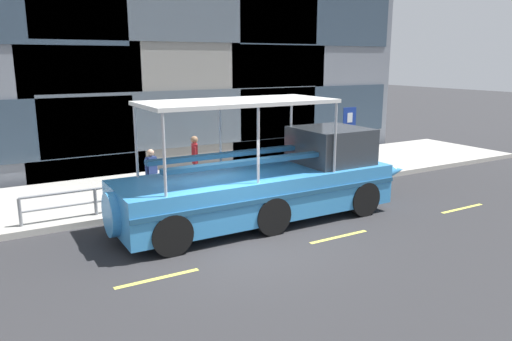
% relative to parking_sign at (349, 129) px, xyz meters
% --- Properties ---
extents(ground_plane, '(120.00, 120.00, 0.00)m').
position_rel_parking_sign_xyz_m(ground_plane, '(-6.79, -3.89, -1.88)').
color(ground_plane, '#2B2B2D').
extents(sidewalk, '(32.00, 4.80, 0.18)m').
position_rel_parking_sign_xyz_m(sidewalk, '(-6.79, 1.71, -1.79)').
color(sidewalk, '#A8A59E').
rests_on(sidewalk, ground_plane).
extents(curb_edge, '(32.00, 0.18, 0.18)m').
position_rel_parking_sign_xyz_m(curb_edge, '(-6.79, -0.78, -1.79)').
color(curb_edge, '#B2ADA3').
rests_on(curb_edge, ground_plane).
extents(lane_centreline, '(25.80, 0.12, 0.01)m').
position_rel_parking_sign_xyz_m(lane_centreline, '(-6.79, -4.84, -1.88)').
color(lane_centreline, '#DBD64C').
rests_on(lane_centreline, ground_plane).
extents(curb_guardrail, '(11.52, 0.09, 0.78)m').
position_rel_parking_sign_xyz_m(curb_guardrail, '(-5.63, -0.44, -1.17)').
color(curb_guardrail, gray).
rests_on(curb_guardrail, sidewalk).
extents(parking_sign, '(0.60, 0.12, 2.51)m').
position_rel_parking_sign_xyz_m(parking_sign, '(0.00, 0.00, 0.00)').
color(parking_sign, '#4C4F54').
rests_on(parking_sign, sidewalk).
extents(duck_tour_boat, '(9.72, 2.49, 3.39)m').
position_rel_parking_sign_xyz_m(duck_tour_boat, '(-5.01, -2.71, -0.81)').
color(duck_tour_boat, '#388CD1').
rests_on(duck_tour_boat, ground_plane).
extents(pedestrian_near_bow, '(0.49, 0.24, 1.73)m').
position_rel_parking_sign_xyz_m(pedestrian_near_bow, '(-1.93, 0.29, -0.66)').
color(pedestrian_near_bow, '#1E2338').
rests_on(pedestrian_near_bow, sidewalk).
extents(pedestrian_mid_left, '(0.30, 0.49, 1.78)m').
position_rel_parking_sign_xyz_m(pedestrian_mid_left, '(-5.91, 0.80, -0.63)').
color(pedestrian_mid_left, '#1E2338').
rests_on(pedestrian_mid_left, sidewalk).
extents(pedestrian_mid_right, '(0.43, 0.25, 1.56)m').
position_rel_parking_sign_xyz_m(pedestrian_mid_right, '(-7.55, 0.36, -0.76)').
color(pedestrian_mid_right, '#47423D').
rests_on(pedestrian_mid_right, sidewalk).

